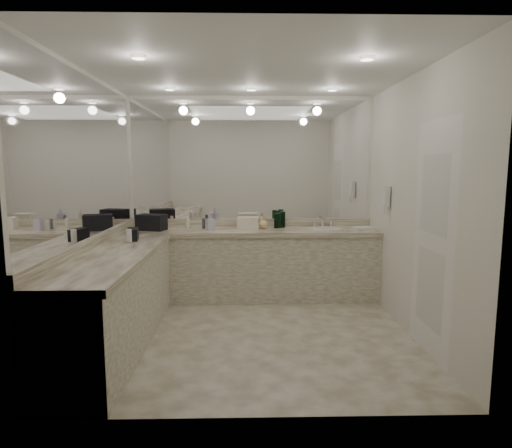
{
  "coord_description": "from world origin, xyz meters",
  "views": [
    {
      "loc": [
        -0.06,
        -4.2,
        1.69
      ],
      "look_at": [
        0.04,
        0.4,
        1.07
      ],
      "focal_mm": 30.0,
      "sensor_mm": 36.0,
      "label": 1
    }
  ],
  "objects_px": {
    "hand_towel": "(363,228)",
    "soap_bottle_b": "(211,221)",
    "soap_bottle_a": "(187,221)",
    "sink": "(325,229)",
    "wall_phone": "(386,196)",
    "black_toiletry_bag": "(151,222)",
    "cream_cosmetic_case": "(248,223)",
    "soap_bottle_c": "(263,223)"
  },
  "relations": [
    {
      "from": "wall_phone",
      "to": "soap_bottle_b",
      "type": "xyz_separation_m",
      "value": [
        -2.06,
        0.47,
        -0.35
      ]
    },
    {
      "from": "soap_bottle_a",
      "to": "soap_bottle_b",
      "type": "relative_size",
      "value": 0.91
    },
    {
      "from": "soap_bottle_a",
      "to": "hand_towel",
      "type": "bearing_deg",
      "value": -4.3
    },
    {
      "from": "wall_phone",
      "to": "black_toiletry_bag",
      "type": "bearing_deg",
      "value": 171.07
    },
    {
      "from": "soap_bottle_a",
      "to": "soap_bottle_b",
      "type": "xyz_separation_m",
      "value": [
        0.32,
        -0.11,
        0.01
      ]
    },
    {
      "from": "cream_cosmetic_case",
      "to": "soap_bottle_c",
      "type": "xyz_separation_m",
      "value": [
        0.2,
        -0.01,
        -0.0
      ]
    },
    {
      "from": "hand_towel",
      "to": "soap_bottle_a",
      "type": "bearing_deg",
      "value": 175.7
    },
    {
      "from": "wall_phone",
      "to": "cream_cosmetic_case",
      "type": "bearing_deg",
      "value": 160.97
    },
    {
      "from": "hand_towel",
      "to": "soap_bottle_b",
      "type": "height_order",
      "value": "soap_bottle_b"
    },
    {
      "from": "soap_bottle_c",
      "to": "soap_bottle_a",
      "type": "bearing_deg",
      "value": 178.15
    },
    {
      "from": "sink",
      "to": "cream_cosmetic_case",
      "type": "height_order",
      "value": "cream_cosmetic_case"
    },
    {
      "from": "wall_phone",
      "to": "black_toiletry_bag",
      "type": "relative_size",
      "value": 0.7
    },
    {
      "from": "black_toiletry_bag",
      "to": "soap_bottle_c",
      "type": "xyz_separation_m",
      "value": [
        1.41,
        0.1,
        -0.02
      ]
    },
    {
      "from": "cream_cosmetic_case",
      "to": "soap_bottle_b",
      "type": "relative_size",
      "value": 1.27
    },
    {
      "from": "wall_phone",
      "to": "hand_towel",
      "type": "relative_size",
      "value": 1.05
    },
    {
      "from": "black_toiletry_bag",
      "to": "hand_towel",
      "type": "relative_size",
      "value": 1.5
    },
    {
      "from": "hand_towel",
      "to": "soap_bottle_b",
      "type": "distance_m",
      "value": 1.92
    },
    {
      "from": "wall_phone",
      "to": "soap_bottle_a",
      "type": "bearing_deg",
      "value": 166.43
    },
    {
      "from": "soap_bottle_c",
      "to": "wall_phone",
      "type": "bearing_deg",
      "value": -21.22
    },
    {
      "from": "sink",
      "to": "soap_bottle_c",
      "type": "bearing_deg",
      "value": 176.91
    },
    {
      "from": "sink",
      "to": "soap_bottle_b",
      "type": "height_order",
      "value": "soap_bottle_b"
    },
    {
      "from": "soap_bottle_b",
      "to": "cream_cosmetic_case",
      "type": "bearing_deg",
      "value": 9.97
    },
    {
      "from": "wall_phone",
      "to": "soap_bottle_c",
      "type": "xyz_separation_m",
      "value": [
        -1.4,
        0.54,
        -0.37
      ]
    },
    {
      "from": "black_toiletry_bag",
      "to": "hand_towel",
      "type": "height_order",
      "value": "black_toiletry_bag"
    },
    {
      "from": "black_toiletry_bag",
      "to": "soap_bottle_c",
      "type": "height_order",
      "value": "black_toiletry_bag"
    },
    {
      "from": "soap_bottle_b",
      "to": "sink",
      "type": "bearing_deg",
      "value": 1.28
    },
    {
      "from": "sink",
      "to": "soap_bottle_a",
      "type": "height_order",
      "value": "soap_bottle_a"
    },
    {
      "from": "hand_towel",
      "to": "soap_bottle_a",
      "type": "relative_size",
      "value": 1.2
    },
    {
      "from": "sink",
      "to": "hand_towel",
      "type": "height_order",
      "value": "hand_towel"
    },
    {
      "from": "sink",
      "to": "hand_towel",
      "type": "relative_size",
      "value": 1.92
    },
    {
      "from": "hand_towel",
      "to": "soap_bottle_a",
      "type": "height_order",
      "value": "soap_bottle_a"
    },
    {
      "from": "cream_cosmetic_case",
      "to": "soap_bottle_a",
      "type": "relative_size",
      "value": 1.4
    },
    {
      "from": "black_toiletry_bag",
      "to": "cream_cosmetic_case",
      "type": "xyz_separation_m",
      "value": [
        1.21,
        0.11,
        -0.02
      ]
    },
    {
      "from": "black_toiletry_bag",
      "to": "soap_bottle_a",
      "type": "xyz_separation_m",
      "value": [
        0.43,
        0.13,
        -0.0
      ]
    },
    {
      "from": "soap_bottle_c",
      "to": "soap_bottle_b",
      "type": "bearing_deg",
      "value": -173.54
    },
    {
      "from": "hand_towel",
      "to": "soap_bottle_a",
      "type": "distance_m",
      "value": 2.24
    },
    {
      "from": "wall_phone",
      "to": "hand_towel",
      "type": "bearing_deg",
      "value": 109.72
    },
    {
      "from": "soap_bottle_b",
      "to": "wall_phone",
      "type": "bearing_deg",
      "value": -12.76
    },
    {
      "from": "cream_cosmetic_case",
      "to": "soap_bottle_c",
      "type": "height_order",
      "value": "cream_cosmetic_case"
    },
    {
      "from": "black_toiletry_bag",
      "to": "soap_bottle_b",
      "type": "relative_size",
      "value": 1.64
    },
    {
      "from": "sink",
      "to": "soap_bottle_c",
      "type": "height_order",
      "value": "soap_bottle_c"
    },
    {
      "from": "sink",
      "to": "wall_phone",
      "type": "height_order",
      "value": "wall_phone"
    }
  ]
}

